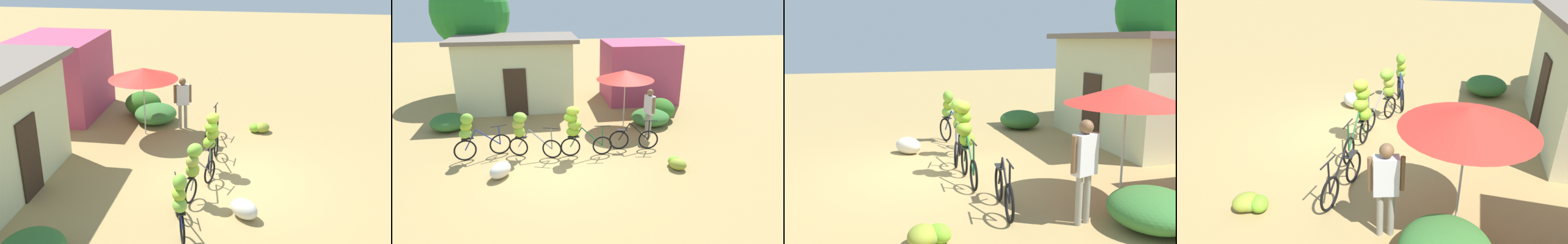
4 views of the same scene
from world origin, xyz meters
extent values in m
plane|color=#A58752|center=(0.00, 0.00, 0.00)|extent=(60.00, 60.00, 0.00)
cube|color=#332319|center=(-1.50, 4.78, 1.00)|extent=(0.90, 0.06, 2.00)
cube|color=#B64265|center=(4.19, 6.42, 1.37)|extent=(3.20, 2.80, 2.73)
ellipsoid|color=#387633|center=(3.67, 2.92, 0.31)|extent=(1.48, 1.41, 0.62)
ellipsoid|color=#337224|center=(4.31, 3.51, 0.42)|extent=(1.07, 1.28, 0.84)
cylinder|color=beige|center=(2.63, 3.03, 1.05)|extent=(0.04, 0.04, 2.10)
cone|color=red|center=(2.63, 3.03, 2.00)|extent=(2.16, 2.16, 0.35)
torus|color=black|center=(-1.89, 1.17, 0.34)|extent=(0.66, 0.24, 0.68)
torus|color=black|center=(-2.91, 0.86, 0.34)|extent=(0.66, 0.24, 0.68)
cylinder|color=navy|center=(-2.73, 0.92, 0.65)|extent=(0.40, 0.15, 0.63)
cylinder|color=navy|center=(-2.22, 1.07, 0.65)|extent=(0.70, 0.24, 0.64)
cylinder|color=black|center=(-1.89, 1.17, 0.96)|extent=(0.49, 0.17, 0.03)
cylinder|color=navy|center=(-1.89, 1.17, 0.65)|extent=(0.04, 0.04, 0.62)
cube|color=black|center=(-2.81, 0.89, 0.71)|extent=(0.39, 0.24, 0.02)
ellipsoid|color=#7FB93F|center=(-2.86, 0.92, 0.86)|extent=(0.45, 0.41, 0.30)
ellipsoid|color=#91B82C|center=(-2.81, 0.94, 1.08)|extent=(0.44, 0.42, 0.26)
ellipsoid|color=#7EBC38|center=(-2.76, 0.93, 1.33)|extent=(0.40, 0.34, 0.34)
torus|color=black|center=(-0.29, 0.61, 0.31)|extent=(0.61, 0.24, 0.62)
torus|color=black|center=(-1.31, 0.94, 0.31)|extent=(0.61, 0.24, 0.62)
cylinder|color=slate|center=(-1.13, 0.88, 0.61)|extent=(0.40, 0.16, 0.62)
cylinder|color=slate|center=(-0.62, 0.72, 0.61)|extent=(0.70, 0.25, 0.63)
cylinder|color=black|center=(-0.29, 0.61, 1.01)|extent=(0.49, 0.18, 0.03)
cylinder|color=slate|center=(-0.29, 0.61, 0.66)|extent=(0.04, 0.04, 0.70)
cube|color=black|center=(-1.21, 0.90, 0.65)|extent=(0.39, 0.24, 0.02)
ellipsoid|color=#83AA2E|center=(-1.25, 0.90, 0.83)|extent=(0.47, 0.44, 0.34)
ellipsoid|color=#99A63B|center=(-1.27, 0.90, 1.07)|extent=(0.42, 0.36, 0.29)
ellipsoid|color=#7AB635|center=(-1.20, 0.86, 1.32)|extent=(0.51, 0.47, 0.32)
torus|color=black|center=(1.30, 0.61, 0.31)|extent=(0.63, 0.08, 0.63)
torus|color=black|center=(0.30, 0.66, 0.31)|extent=(0.63, 0.08, 0.63)
cylinder|color=#19592D|center=(0.47, 0.65, 0.63)|extent=(0.39, 0.06, 0.66)
cylinder|color=#19592D|center=(0.98, 0.63, 0.63)|extent=(0.68, 0.07, 0.67)
cylinder|color=black|center=(1.30, 0.61, 0.98)|extent=(0.50, 0.05, 0.03)
cylinder|color=#19592D|center=(1.30, 0.61, 0.65)|extent=(0.04, 0.04, 0.67)
cube|color=black|center=(0.40, 0.66, 0.66)|extent=(0.37, 0.16, 0.02)
ellipsoid|color=#81B527|center=(0.39, 0.71, 0.82)|extent=(0.43, 0.36, 0.31)
ellipsoid|color=#83AA2B|center=(0.43, 0.63, 1.07)|extent=(0.51, 0.45, 0.30)
ellipsoid|color=#82BC27|center=(0.32, 0.65, 1.30)|extent=(0.45, 0.38, 0.28)
ellipsoid|color=#96B92C|center=(0.38, 0.62, 1.53)|extent=(0.47, 0.42, 0.28)
torus|color=black|center=(2.88, 0.80, 0.33)|extent=(0.65, 0.14, 0.65)
torus|color=black|center=(1.92, 0.93, 0.33)|extent=(0.65, 0.14, 0.65)
cylinder|color=black|center=(2.09, 0.91, 0.62)|extent=(0.37, 0.09, 0.61)
cylinder|color=black|center=(2.57, 0.84, 0.62)|extent=(0.65, 0.12, 0.61)
cylinder|color=black|center=(2.88, 0.80, 1.00)|extent=(0.50, 0.10, 0.03)
cylinder|color=black|center=(2.88, 0.80, 0.66)|extent=(0.04, 0.04, 0.67)
cube|color=black|center=(2.02, 0.92, 0.68)|extent=(0.38, 0.19, 0.02)
ellipsoid|color=olive|center=(3.31, -0.62, 0.14)|extent=(0.42, 0.47, 0.27)
ellipsoid|color=#76B329|center=(3.27, -0.43, 0.14)|extent=(0.50, 0.50, 0.29)
ellipsoid|color=olive|center=(3.30, -0.68, 0.16)|extent=(0.65, 0.64, 0.31)
ellipsoid|color=silver|center=(-1.78, -0.34, 0.22)|extent=(0.78, 0.82, 0.44)
cylinder|color=gray|center=(3.22, 2.00, 0.42)|extent=(0.11, 0.11, 0.84)
cylinder|color=gray|center=(3.28, 1.83, 0.42)|extent=(0.11, 0.11, 0.84)
cube|color=silver|center=(3.25, 1.91, 1.17)|extent=(0.31, 0.44, 0.66)
cylinder|color=brown|center=(3.17, 2.15, 1.20)|extent=(0.08, 0.08, 0.60)
cylinder|color=brown|center=(3.32, 1.68, 1.20)|extent=(0.08, 0.08, 0.60)
sphere|color=brown|center=(3.25, 1.91, 1.61)|extent=(0.23, 0.23, 0.23)
camera|label=1|loc=(-10.83, -0.58, 5.85)|focal=42.94mm
camera|label=2|loc=(-0.66, -8.89, 4.81)|focal=30.94mm
camera|label=3|loc=(8.95, -1.39, 2.95)|focal=38.67mm
camera|label=4|loc=(7.65, 2.92, 4.24)|focal=32.37mm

